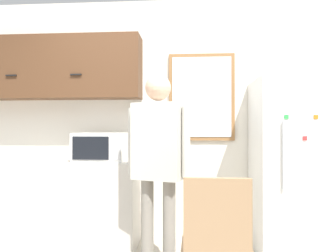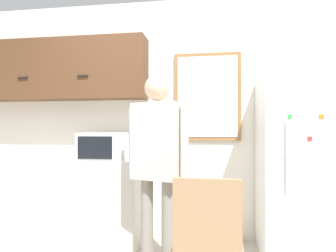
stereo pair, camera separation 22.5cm
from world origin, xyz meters
The scene contains 8 objects.
back_wall centered at (0.00, 1.74, 1.35)m, with size 6.00×0.06×2.70m.
counter centered at (-1.18, 1.40, 0.44)m, with size 2.05×0.62×0.89m.
upper_cabinets centered at (-1.18, 1.56, 1.90)m, with size 2.05×0.32×0.69m.
microwave centered at (-0.53, 1.35, 1.03)m, with size 0.51×0.38×0.29m.
person centered at (0.12, 0.85, 1.03)m, with size 0.55×0.32×1.69m.
refrigerator centered at (1.43, 1.35, 0.86)m, with size 0.77×0.72×1.72m.
chair centered at (0.56, 0.30, 0.51)m, with size 0.47×0.47×0.92m.
window centered at (0.52, 1.69, 1.58)m, with size 0.74×0.05×0.98m.
Camera 2 is at (0.61, -1.68, 1.23)m, focal length 32.00 mm.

